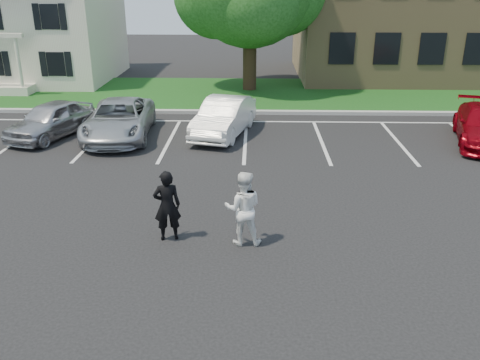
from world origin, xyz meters
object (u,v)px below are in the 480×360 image
object	(u,v)px
man_black_suit	(167,206)
car_silver_west	(51,120)
house	(20,11)
car_silver_minivan	(119,119)
car_white_sedan	(224,117)
man_white_shirt	(243,208)

from	to	relation	value
man_black_suit	car_silver_west	size ratio (longest dim) A/B	0.43
house	car_silver_minivan	distance (m)	14.58
house	car_silver_west	bearing A→B (deg)	-63.87
car_white_sedan	car_silver_minivan	bearing A→B (deg)	-160.23
car_silver_minivan	car_silver_west	bearing A→B (deg)	176.91
house	man_black_suit	bearing A→B (deg)	-59.80
car_silver_minivan	man_white_shirt	bearing A→B (deg)	-63.68
man_black_suit	car_white_sedan	xyz separation A→B (m)	(0.80, 8.34, -0.14)
house	car_silver_west	distance (m)	13.36
house	car_white_sedan	world-z (taller)	house
car_silver_west	car_silver_minivan	distance (m)	2.56
car_silver_minivan	man_black_suit	bearing A→B (deg)	-73.12
man_white_shirt	car_silver_west	bearing A→B (deg)	-47.77
man_black_suit	house	bearing A→B (deg)	-72.12
man_black_suit	car_silver_west	distance (m)	9.71
house	car_white_sedan	xyz separation A→B (m)	(12.17, -11.20, -3.13)
house	man_black_suit	size ratio (longest dim) A/B	6.16
car_silver_minivan	house	bearing A→B (deg)	121.06
car_silver_minivan	car_white_sedan	distance (m)	3.92
car_silver_west	car_white_sedan	bearing A→B (deg)	23.25
car_silver_minivan	car_white_sedan	xyz separation A→B (m)	(3.90, 0.39, 0.01)
house	car_white_sedan	distance (m)	16.84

